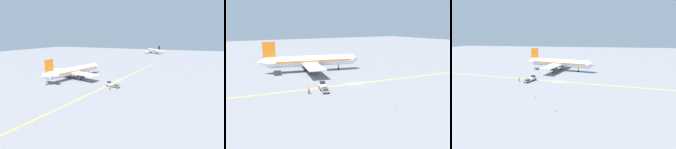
# 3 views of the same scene
# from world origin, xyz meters

# --- Properties ---
(ground_plane) EXTENTS (400.00, 400.00, 0.00)m
(ground_plane) POSITION_xyz_m (0.00, 0.00, 0.00)
(ground_plane) COLOR slate
(apron_yellow_centreline) EXTENTS (13.50, 119.33, 0.01)m
(apron_yellow_centreline) POSITION_xyz_m (0.00, 0.00, 0.00)
(apron_yellow_centreline) COLOR yellow
(apron_yellow_centreline) RESTS_ON ground
(airplane_at_gate) EXTENTS (28.47, 35.31, 10.60)m
(airplane_at_gate) POSITION_xyz_m (-21.03, -4.18, 3.71)
(airplane_at_gate) COLOR silver
(airplane_at_gate) RESTS_ON ground
(baggage_tug_white) EXTENTS (3.29, 2.39, 2.11)m
(baggage_tug_white) POSITION_xyz_m (0.29, -9.97, 0.90)
(baggage_tug_white) COLOR white
(baggage_tug_white) RESTS_ON ground
(baggage_cart_trailing) EXTENTS (2.88, 2.04, 1.24)m
(baggage_cart_trailing) POSITION_xyz_m (3.47, -10.84, 0.76)
(baggage_cart_trailing) COLOR gray
(baggage_cart_trailing) RESTS_ON ground
(ground_crew_worker) EXTENTS (0.40, 0.48, 1.68)m
(ground_crew_worker) POSITION_xyz_m (2.31, -14.55, 0.91)
(ground_crew_worker) COLOR #23232D
(ground_crew_worker) RESTS_ON ground
(traffic_cone_near_nose) EXTENTS (0.32, 0.32, 0.55)m
(traffic_cone_near_nose) POSITION_xyz_m (18.50, -2.66, 0.28)
(traffic_cone_near_nose) COLOR orange
(traffic_cone_near_nose) RESTS_ON ground
(traffic_cone_mid_apron) EXTENTS (0.32, 0.32, 0.55)m
(traffic_cone_mid_apron) POSITION_xyz_m (-27.13, -7.79, 0.28)
(traffic_cone_mid_apron) COLOR orange
(traffic_cone_mid_apron) RESTS_ON ground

